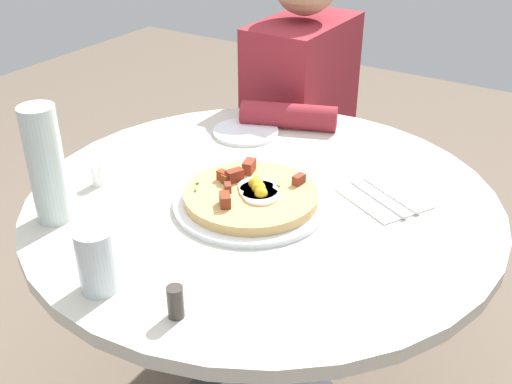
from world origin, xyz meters
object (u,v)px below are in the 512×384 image
Objects in this scene: pepper_shaker at (176,302)px; water_bottle at (46,165)px; bread_plate at (246,132)px; salt_shaker at (97,174)px; knife at (390,194)px; water_glass at (97,260)px; dining_table at (262,258)px; fork at (378,198)px; breakfast_pizza at (250,194)px; person_seated at (299,151)px; pizza_plate at (249,202)px.

water_bottle is at bearing -104.54° from pepper_shaker.
salt_shaker is (0.41, -0.13, 0.02)m from bread_plate.
water_glass is (0.57, -0.31, 0.05)m from knife.
salt_shaker is at bearing -17.20° from bread_plate.
knife is 3.09× the size of pepper_shaker.
water_bottle reaches higher than bread_plate.
bread_plate is (-0.26, -0.21, 0.17)m from dining_table.
dining_table is at bearing 170.81° from water_glass.
water_glass is at bearing -90.45° from knife.
fork is at bearing 115.64° from salt_shaker.
water_glass reaches higher than salt_shaker.
pepper_shaker is at bearing -77.20° from knife.
dining_table is at bearing 114.65° from salt_shaker.
water_bottle is at bearing -49.67° from breakfast_pizza.
knife is 0.65m from water_glass.
fork is 0.04m from knife.
person_seated is 0.98m from water_bottle.
water_bottle is at bearing -49.79° from pizza_plate.
breakfast_pizza is at bearing -116.90° from fork.
fork is (-0.16, 0.23, -0.02)m from breakfast_pizza.
pepper_shaker is at bearing 24.23° from bread_plate.
pizza_plate is at bearing 130.21° from water_bottle.
person_seated reaches higher than dining_table.
water_bottle is at bearing -4.46° from person_seated.
person_seated is at bearing -162.27° from pepper_shaker.
knife is 0.58m from pepper_shaker.
person_seated reaches higher than water_glass.
water_bottle is 0.42m from pepper_shaker.
fork is (-0.11, 0.22, 0.17)m from dining_table.
bread_plate is 0.71× the size of water_bottle.
dining_table is 5.74× the size of fork.
fork is at bearing 42.59° from person_seated.
breakfast_pizza is (-0.00, 0.00, 0.02)m from pizza_plate.
water_bottle is at bearing 10.68° from salt_shaker.
pepper_shaker is at bearing 59.29° from salt_shaker.
water_glass is at bearing -90.48° from fork.
fork is at bearing 165.73° from pepper_shaker.
knife is at bearing 45.49° from person_seated.
pepper_shaker is at bearing -76.36° from fork.
water_glass is at bearing 11.90° from bread_plate.
water_glass is 2.27× the size of salt_shaker.
person_seated is 6.50× the size of bread_plate.
water_bottle is at bearing -115.68° from water_glass.
breakfast_pizza reaches higher than bread_plate.
person_seated is 4.60× the size of water_bottle.
pepper_shaker is (0.26, 0.43, 0.00)m from salt_shaker.
knife is at bearing 117.51° from salt_shaker.
person_seated is at bearing 163.39° from knife.
salt_shaker is at bearing -72.01° from pizza_plate.
pizza_plate is 1.85× the size of fork.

